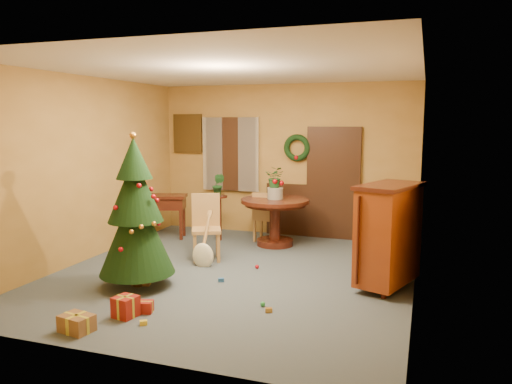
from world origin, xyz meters
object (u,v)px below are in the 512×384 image
at_px(chair_near, 206,224).
at_px(sideboard, 388,233).
at_px(christmas_tree, 136,215).
at_px(writing_desk, 161,205).
at_px(dining_table, 275,213).

bearing_deg(chair_near, sideboard, -10.40).
bearing_deg(christmas_tree, writing_desk, 112.99).
distance_m(dining_table, christmas_tree, 2.98).
distance_m(christmas_tree, writing_desk, 2.85).
xyz_separation_m(chair_near, christmas_tree, (-0.30, -1.55, 0.42)).
bearing_deg(christmas_tree, chair_near, 78.93).
bearing_deg(dining_table, writing_desk, -176.43).
xyz_separation_m(writing_desk, sideboard, (4.27, -1.59, 0.12)).
bearing_deg(sideboard, chair_near, 169.60).
height_order(dining_table, christmas_tree, christmas_tree).
relative_size(dining_table, christmas_tree, 0.59).
distance_m(chair_near, writing_desk, 1.76).
xyz_separation_m(dining_table, writing_desk, (-2.20, -0.14, 0.04)).
height_order(dining_table, writing_desk, dining_table).
relative_size(dining_table, chair_near, 1.16).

